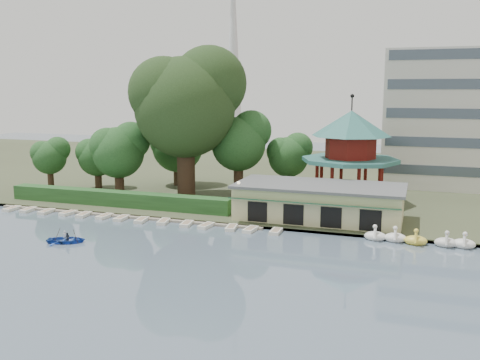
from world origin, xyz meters
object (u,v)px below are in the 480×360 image
at_px(boathouse, 319,201).
at_px(pavilion, 350,147).
at_px(dock, 125,216).
at_px(rowboat_with_passengers, 66,237).
at_px(big_tree, 187,99).

distance_m(boathouse, pavilion, 11.43).
xyz_separation_m(boathouse, pavilion, (2.00, 10.03, 5.11)).
height_order(boathouse, pavilion, pavilion).
bearing_deg(dock, boathouse, 12.24).
bearing_deg(pavilion, rowboat_with_passengers, -132.48).
bearing_deg(big_tree, dock, -106.10).
bearing_deg(boathouse, big_tree, 161.66).
bearing_deg(big_tree, rowboat_with_passengers, -97.66).
distance_m(dock, rowboat_with_passengers, 11.21).
distance_m(dock, pavilion, 29.14).
xyz_separation_m(pavilion, big_tree, (-20.82, -3.79, 5.91)).
bearing_deg(rowboat_with_passengers, boathouse, 36.23).
relative_size(boathouse, rowboat_with_passengers, 3.06).
xyz_separation_m(dock, rowboat_with_passengers, (0.19, -11.20, 0.41)).
relative_size(pavilion, rowboat_with_passengers, 2.22).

